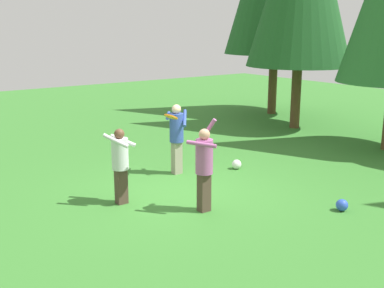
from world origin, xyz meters
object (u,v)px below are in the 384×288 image
object	(u,v)px
person_catcher	(120,160)
person_bystander	(177,133)
person_thrower	(204,163)
ball_blue	(342,205)
ball_white	(237,164)
frisbee	(171,117)

from	to	relation	value
person_catcher	person_bystander	distance (m)	2.32
person_thrower	person_catcher	xyz separation A→B (m)	(-1.33, -1.11, -0.06)
person_thrower	person_catcher	world-z (taller)	person_thrower
person_bystander	ball_blue	size ratio (longest dim) A/B	7.23
person_thrower	ball_white	bearing A→B (deg)	-90.93
frisbee	person_bystander	bearing A→B (deg)	143.06
ball_blue	person_catcher	bearing A→B (deg)	-131.63
ball_blue	frisbee	bearing A→B (deg)	-129.51
person_thrower	person_bystander	size ratio (longest dim) A/B	1.06
person_thrower	frisbee	xyz separation A→B (m)	(-0.53, -0.40, 0.86)
frisbee	person_thrower	bearing A→B (deg)	37.09
person_thrower	ball_white	world-z (taller)	person_thrower
person_catcher	frisbee	distance (m)	1.41
frisbee	ball_blue	distance (m)	3.79
frisbee	ball_white	distance (m)	3.53
person_thrower	ball_white	size ratio (longest dim) A/B	7.50
ball_white	frisbee	bearing A→B (deg)	-66.41
person_bystander	frisbee	distance (m)	2.42
person_catcher	person_bystander	xyz separation A→B (m)	(-1.02, 2.08, 0.10)
person_bystander	person_catcher	bearing A→B (deg)	-26.87
person_catcher	frisbee	world-z (taller)	frisbee
person_thrower	person_catcher	distance (m)	1.74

